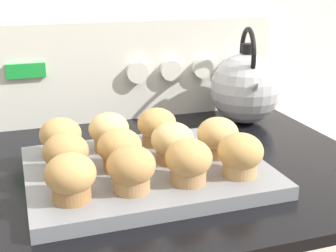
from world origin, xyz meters
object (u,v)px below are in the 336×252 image
(muffin_r1_c0, at_px, (66,155))
(muffin_r1_c1, at_px, (120,149))
(muffin_pan, at_px, (146,171))
(muffin_r0_c2, at_px, (189,161))
(muffin_r2_c0, at_px, (61,138))
(muffin_r0_c1, at_px, (131,169))
(muffin_r1_c2, at_px, (172,143))
(muffin_r2_c2, at_px, (157,126))
(muffin_r2_c1, at_px, (109,132))
(muffin_r0_c0, at_px, (71,177))
(muffin_r0_c3, at_px, (240,155))
(muffin_r1_c3, at_px, (218,137))
(tea_kettle, at_px, (246,87))

(muffin_r1_c0, bearing_deg, muffin_r1_c1, -2.70)
(muffin_pan, bearing_deg, muffin_r1_c0, 179.59)
(muffin_pan, height_order, muffin_r0_c2, muffin_r0_c2)
(muffin_pan, bearing_deg, muffin_r2_c0, 146.75)
(muffin_r0_c2, relative_size, muffin_r1_c1, 1.00)
(muffin_r0_c1, relative_size, muffin_r0_c2, 1.00)
(muffin_r1_c0, distance_m, muffin_r1_c2, 0.17)
(muffin_r2_c0, height_order, muffin_r2_c2, same)
(muffin_r2_c1, bearing_deg, muffin_r2_c2, 0.51)
(muffin_r0_c0, relative_size, muffin_r2_c0, 1.00)
(muffin_r2_c0, bearing_deg, muffin_r0_c3, -33.39)
(muffin_r0_c2, bearing_deg, muffin_r0_c3, -0.61)
(muffin_r0_c1, bearing_deg, muffin_r2_c2, 61.87)
(muffin_r2_c0, bearing_deg, muffin_r2_c1, 2.74)
(muffin_r0_c3, bearing_deg, muffin_r0_c1, 179.69)
(muffin_r1_c2, bearing_deg, muffin_r0_c2, -92.17)
(muffin_r1_c3, distance_m, tea_kettle, 0.27)
(muffin_pan, bearing_deg, muffin_r1_c1, -176.11)
(muffin_r1_c1, xyz_separation_m, tea_kettle, (0.33, 0.22, 0.03))
(muffin_r1_c0, distance_m, muffin_r2_c1, 0.12)
(muffin_r0_c0, xyz_separation_m, muffin_r0_c2, (0.17, 0.00, 0.00))
(muffin_pan, distance_m, muffin_r1_c2, 0.06)
(muffin_r0_c1, height_order, muffin_r1_c2, same)
(muffin_r2_c0, bearing_deg, muffin_r1_c1, -46.26)
(muffin_pan, bearing_deg, muffin_r2_c2, 62.57)
(muffin_r0_c3, distance_m, muffin_r1_c1, 0.19)
(muffin_r0_c1, height_order, muffin_r0_c3, same)
(muffin_r1_c0, bearing_deg, muffin_r0_c3, -18.44)
(muffin_pan, relative_size, muffin_r0_c1, 5.43)
(muffin_r1_c1, bearing_deg, muffin_r2_c1, 89.08)
(muffin_r1_c1, height_order, muffin_r2_c0, same)
(muffin_r1_c0, bearing_deg, muffin_r0_c1, -45.63)
(muffin_r0_c1, bearing_deg, muffin_r2_c1, 89.03)
(muffin_r0_c3, xyz_separation_m, muffin_r1_c3, (0.00, 0.08, 0.00))
(muffin_r1_c2, height_order, muffin_r2_c2, same)
(muffin_r0_c1, distance_m, muffin_r2_c0, 0.18)
(muffin_r0_c2, height_order, muffin_r1_c0, same)
(muffin_r0_c0, bearing_deg, muffin_r2_c2, 44.24)
(muffin_r0_c3, relative_size, tea_kettle, 0.33)
(muffin_pan, distance_m, muffin_r2_c1, 0.11)
(muffin_r1_c3, distance_m, muffin_r2_c2, 0.12)
(muffin_r1_c3, bearing_deg, muffin_r0_c0, -161.59)
(muffin_r0_c1, xyz_separation_m, muffin_r1_c3, (0.17, 0.08, 0.00))
(muffin_r1_c0, relative_size, muffin_r1_c1, 1.00)
(muffin_pan, xyz_separation_m, muffin_r2_c2, (0.05, 0.09, 0.04))
(muffin_r0_c2, relative_size, muffin_r1_c3, 1.00)
(muffin_r1_c3, xyz_separation_m, muffin_r2_c0, (-0.25, 0.08, 0.00))
(muffin_r1_c2, distance_m, muffin_r2_c0, 0.19)
(muffin_pan, height_order, muffin_r0_c1, muffin_r0_c1)
(muffin_r0_c0, height_order, muffin_r1_c2, same)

